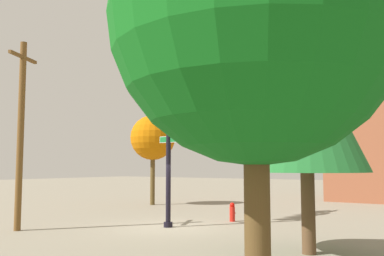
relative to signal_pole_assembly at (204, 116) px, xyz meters
The scene contains 8 objects.
ground_plane 5.35m from the signal_pole_assembly, behind, with size 120.00×120.00×0.00m, color gray.
signal_pole_assembly is the anchor object (origin of this frame).
utility_pole 7.83m from the signal_pole_assembly, 146.73° to the left, with size 1.69×0.85×7.32m.
fire_hydrant 4.50m from the signal_pole_assembly, 65.87° to the right, with size 0.33×0.24×0.83m.
tree_near 8.47m from the signal_pole_assembly, 56.00° to the left, with size 2.87×2.87×5.70m.
tree_mid 7.73m from the signal_pole_assembly, 124.66° to the right, with size 3.46×3.46×6.12m.
tree_far 12.45m from the signal_pole_assembly, 143.02° to the right, with size 4.87×4.87×7.32m.
brick_building 17.26m from the signal_pole_assembly, 15.27° to the right, with size 6.88×7.15×9.65m.
Camera 1 is at (-13.74, -10.69, 2.45)m, focal length 39.89 mm.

